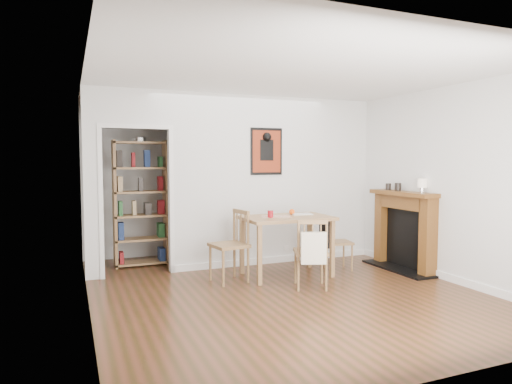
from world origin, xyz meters
name	(u,v)px	position (x,y,z in m)	size (l,w,h in m)	color
ground	(280,289)	(0.00, 0.00, 0.00)	(5.20, 5.20, 0.00)	#552C1B
room_shell	(248,181)	(0.10, 1.34, 1.30)	(5.20, 5.20, 5.20)	silver
dining_table	(287,223)	(0.37, 0.57, 0.73)	(1.22, 0.78, 0.84)	#A17E4B
chair_left	(229,246)	(-0.48, 0.56, 0.48)	(0.55, 0.55, 0.96)	olive
chair_right	(337,242)	(1.22, 0.60, 0.41)	(0.51, 0.46, 0.79)	olive
chair_front	(311,252)	(0.38, -0.10, 0.45)	(0.58, 0.61, 0.89)	olive
bookshelf	(141,204)	(-1.41, 2.00, 0.95)	(0.81, 0.32, 1.92)	#A17E4B
fireplace	(404,228)	(2.16, 0.25, 0.62)	(0.45, 1.25, 1.16)	brown
red_glass	(270,214)	(0.11, 0.52, 0.88)	(0.08, 0.08, 0.10)	maroon
orange_fruit	(292,212)	(0.53, 0.72, 0.88)	(0.08, 0.08, 0.08)	#F8530D
placemat	(276,216)	(0.22, 0.61, 0.84)	(0.40, 0.30, 0.00)	beige
notebook	(301,214)	(0.67, 0.69, 0.84)	(0.29, 0.21, 0.01)	silver
mantel_lamp	(422,184)	(2.17, -0.08, 1.28)	(0.13, 0.13, 0.20)	silver
ceramic_jar_a	(398,187)	(2.14, 0.38, 1.22)	(0.10, 0.10, 0.12)	black
ceramic_jar_b	(388,187)	(2.12, 0.59, 1.21)	(0.08, 0.08, 0.10)	black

